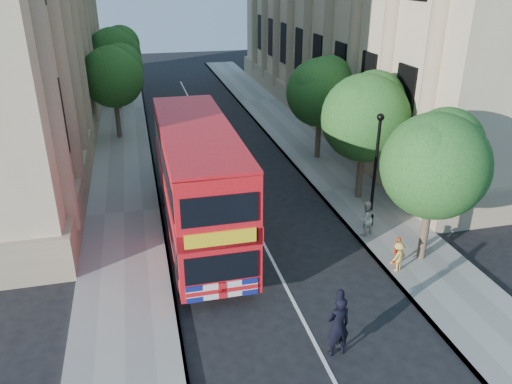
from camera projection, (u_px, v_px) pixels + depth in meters
ground at (308, 330)px, 16.12m from camera, size 120.00×120.00×0.00m
pavement_right at (349, 190)px, 26.21m from camera, size 3.50×80.00×0.12m
pavement_left at (124, 213)px, 23.72m from camera, size 3.50×80.00×0.12m
tree_right_near at (436, 160)px, 18.34m from camera, size 4.00×4.00×6.08m
tree_right_mid at (366, 113)px, 23.58m from camera, size 4.20×4.20×6.37m
tree_right_far at (321, 89)px, 28.95m from camera, size 4.00×4.00×6.15m
tree_left_far at (113, 73)px, 32.54m from camera, size 4.00×4.00×6.30m
tree_left_back at (114, 51)px, 39.52m from camera, size 4.20×4.20×6.65m
lamp_post at (374, 176)px, 21.50m from camera, size 0.32×0.32×5.16m
double_decker_bus at (199, 180)px, 20.62m from camera, size 2.84×10.60×4.89m
box_van at (196, 154)px, 26.82m from camera, size 2.84×5.81×3.21m
police_constable at (338, 326)px, 14.73m from camera, size 0.80×0.57×2.06m
woman_pedestrian at (365, 218)px, 21.39m from camera, size 0.87×0.75×1.56m
child_a at (398, 250)px, 19.30m from camera, size 0.74×0.63×1.19m
child_b at (398, 256)px, 18.88m from camera, size 0.88×0.70×1.20m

